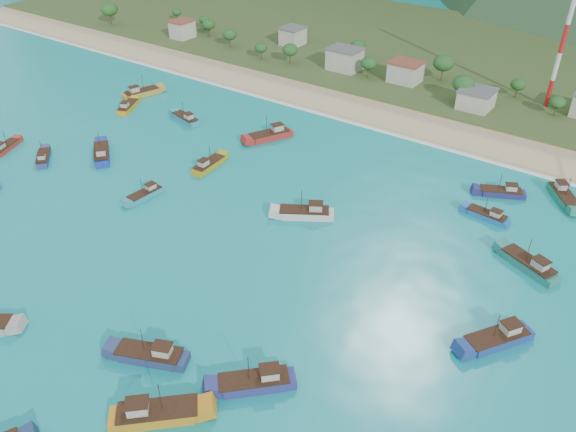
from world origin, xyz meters
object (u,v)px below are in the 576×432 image
Objects in this scene: boat_8 at (146,195)px; boat_24 at (128,107)px; radio_tower at (568,24)px; boat_6 at (501,193)px; boat_28 at (102,154)px; boat_14 at (270,136)px; boat_27 at (497,339)px; boat_0 at (156,414)px; boat_13 at (44,158)px; boat_9 at (209,165)px; boat_23 at (529,265)px; boat_16 at (255,383)px; boat_17 at (186,119)px; boat_15 at (151,356)px; boat_18 at (563,197)px; boat_20 at (6,148)px; boat_3 at (305,214)px; boat_11 at (487,216)px; boat_25 at (141,93)px.

boat_24 is (-39.81, 30.02, 0.11)m from boat_8.
boat_24 is (-97.91, -68.17, -23.67)m from radio_tower.
radio_tower is 121.63m from boat_24.
boat_6 is 93.60m from boat_28.
boat_14 is 80.03m from boat_27.
boat_0 is 0.92× the size of boat_14.
boat_13 is 0.75× the size of boat_27.
boat_28 reaches higher than boat_9.
boat_16 is at bearing 178.15° from boat_23.
boat_17 is (-22.90, 15.91, 0.01)m from boat_9.
boat_9 is 0.87× the size of boat_15.
boat_16 is 0.97× the size of boat_18.
boat_6 is at bearing -26.98° from boat_28.
boat_24 is (-102.53, -15.40, -0.00)m from boat_6.
boat_20 is at bearing 127.17° from boat_23.
boat_27 is (2.03, -49.46, 0.07)m from boat_18.
boat_3 is 1.26× the size of boat_20.
boat_6 reaches higher than boat_13.
boat_0 is 14.02m from boat_16.
boat_14 is 1.18× the size of boat_16.
boat_3 reaches higher than boat_11.
boat_24 is at bearing 27.12° from boat_15.
boat_15 is at bearing 139.93° from boat_14.
boat_9 is 65.33m from boat_16.
boat_13 is at bearing -57.71° from boat_25.
boat_11 is (5.15, -63.45, -23.76)m from radio_tower.
boat_16 is (-7.16, -124.40, -23.51)m from radio_tower.
boat_0 reaches higher than boat_20.
boat_27 is (13.39, -43.52, 0.17)m from boat_6.
boat_0 is 1.06× the size of boat_18.
boat_23 is at bearing -165.91° from boat_14.
boat_15 is at bearing -60.55° from boat_9.
radio_tower is at bearing 46.60° from boat_25.
boat_17 is at bearing 21.64° from boat_13.
boat_3 is 1.04× the size of boat_28.
boat_18 is 119.06m from boat_25.
boat_0 is 75.44m from boat_11.
boat_6 is at bearing -68.28° from boat_17.
boat_8 is at bearing 80.73° from boat_3.
boat_11 is 0.87× the size of boat_17.
boat_9 is at bearing 172.99° from boat_0.
boat_14 reaches higher than boat_15.
boat_25 reaches higher than boat_18.
boat_6 is 81.51m from boat_15.
boat_17 is 24.61m from boat_25.
boat_6 is at bearing -75.39° from boat_3.
boat_24 is at bearing 58.03° from boat_20.
boat_8 is at bearing 100.24° from boat_6.
boat_0 is at bearing -74.65° from boat_13.
boat_11 is 0.76× the size of boat_25.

